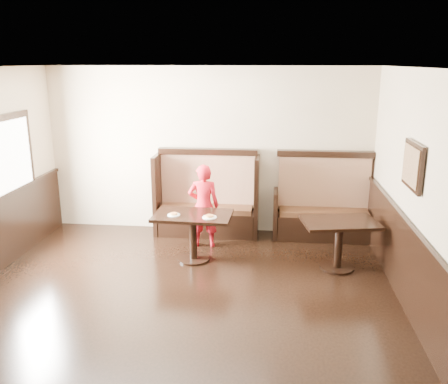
# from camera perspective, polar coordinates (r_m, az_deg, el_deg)

# --- Properties ---
(ground) EXTENTS (7.00, 7.00, 0.00)m
(ground) POSITION_cam_1_polar(r_m,az_deg,el_deg) (5.34, -7.06, -17.19)
(ground) COLOR black
(ground) RESTS_ON ground
(room_shell) EXTENTS (7.00, 7.00, 7.00)m
(room_shell) POSITION_cam_1_polar(r_m,az_deg,el_deg) (5.33, -9.79, -9.18)
(room_shell) COLOR tan
(room_shell) RESTS_ON ground
(booth_main) EXTENTS (1.75, 0.72, 1.45)m
(booth_main) POSITION_cam_1_polar(r_m,az_deg,el_deg) (8.09, -2.04, -1.38)
(booth_main) COLOR black
(booth_main) RESTS_ON ground
(booth_neighbor) EXTENTS (1.65, 0.72, 1.45)m
(booth_neighbor) POSITION_cam_1_polar(r_m,az_deg,el_deg) (8.07, 11.82, -2.08)
(booth_neighbor) COLOR black
(booth_neighbor) RESTS_ON ground
(table_main) EXTENTS (1.15, 0.75, 0.72)m
(table_main) POSITION_cam_1_polar(r_m,az_deg,el_deg) (6.98, -3.76, -3.97)
(table_main) COLOR black
(table_main) RESTS_ON ground
(table_neighbor) EXTENTS (1.14, 0.85, 0.72)m
(table_neighbor) POSITION_cam_1_polar(r_m,az_deg,el_deg) (6.88, 13.69, -4.81)
(table_neighbor) COLOR black
(table_neighbor) RESTS_ON ground
(child) EXTENTS (0.51, 0.36, 1.34)m
(child) POSITION_cam_1_polar(r_m,az_deg,el_deg) (7.47, -2.46, -1.68)
(child) COLOR red
(child) RESTS_ON ground
(pizza_plate_left) EXTENTS (0.18, 0.18, 0.03)m
(pizza_plate_left) POSITION_cam_1_polar(r_m,az_deg,el_deg) (6.90, -6.07, -2.70)
(pizza_plate_left) COLOR white
(pizza_plate_left) RESTS_ON table_main
(pizza_plate_right) EXTENTS (0.21, 0.21, 0.04)m
(pizza_plate_right) POSITION_cam_1_polar(r_m,az_deg,el_deg) (6.76, -1.75, -2.98)
(pizza_plate_right) COLOR white
(pizza_plate_right) RESTS_ON table_main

